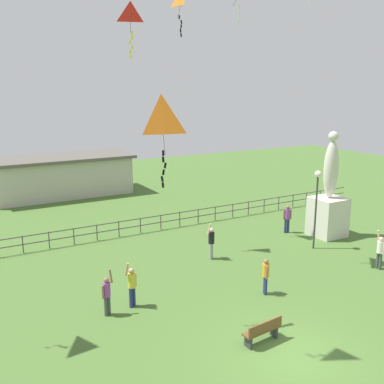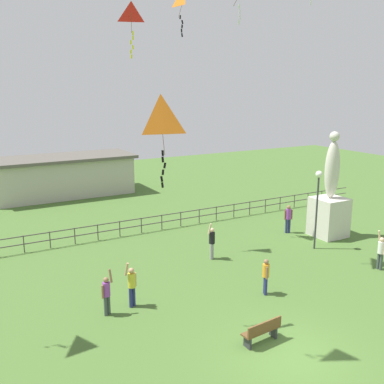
# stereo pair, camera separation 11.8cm
# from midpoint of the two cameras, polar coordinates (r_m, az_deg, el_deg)

# --- Properties ---
(ground_plane) EXTENTS (80.00, 80.00, 0.00)m
(ground_plane) POSITION_cam_midpoint_polar(r_m,az_deg,el_deg) (15.94, 12.33, -19.63)
(ground_plane) COLOR #476B2D
(statue_monument) EXTENTS (1.78, 1.78, 6.15)m
(statue_monument) POSITION_cam_midpoint_polar(r_m,az_deg,el_deg) (27.24, 17.27, -1.57)
(statue_monument) COLOR beige
(statue_monument) RESTS_ON ground_plane
(lamppost) EXTENTS (0.36, 0.36, 4.30)m
(lamppost) POSITION_cam_midpoint_polar(r_m,az_deg,el_deg) (24.54, 15.89, -0.05)
(lamppost) COLOR #38383D
(lamppost) RESTS_ON ground_plane
(park_bench) EXTENTS (1.53, 0.55, 0.85)m
(park_bench) POSITION_cam_midpoint_polar(r_m,az_deg,el_deg) (16.16, 9.15, -17.07)
(park_bench) COLOR brown
(park_bench) RESTS_ON ground_plane
(person_0) EXTENTS (0.30, 0.49, 1.90)m
(person_0) POSITION_cam_midpoint_polar(r_m,az_deg,el_deg) (23.36, 23.09, -6.90)
(person_0) COLOR #3F4C47
(person_0) RESTS_ON ground_plane
(person_1) EXTENTS (0.49, 0.32, 1.71)m
(person_1) POSITION_cam_midpoint_polar(r_m,az_deg,el_deg) (27.38, 12.30, -3.15)
(person_1) COLOR navy
(person_1) RESTS_ON ground_plane
(person_2) EXTENTS (0.53, 0.31, 1.93)m
(person_2) POSITION_cam_midpoint_polar(r_m,az_deg,el_deg) (18.21, -7.51, -11.55)
(person_2) COLOR navy
(person_2) RESTS_ON ground_plane
(person_3) EXTENTS (0.49, 0.29, 1.83)m
(person_3) POSITION_cam_midpoint_polar(r_m,az_deg,el_deg) (17.77, -10.65, -12.52)
(person_3) COLOR #3F4C47
(person_3) RESTS_ON ground_plane
(person_4) EXTENTS (0.29, 0.44, 1.57)m
(person_4) POSITION_cam_midpoint_polar(r_m,az_deg,el_deg) (19.34, 9.57, -10.31)
(person_4) COLOR navy
(person_4) RESTS_ON ground_plane
(person_5) EXTENTS (0.49, 0.38, 1.94)m
(person_5) POSITION_cam_midpoint_polar(r_m,az_deg,el_deg) (22.80, 2.69, -6.23)
(person_5) COLOR #99999E
(person_5) RESTS_ON ground_plane
(kite_1) EXTENTS (1.06, 0.91, 2.55)m
(kite_1) POSITION_cam_midpoint_polar(r_m,az_deg,el_deg) (23.00, -7.57, 21.50)
(kite_1) COLOR red
(kite_4) EXTENTS (1.15, 0.76, 3.14)m
(kite_4) POSITION_cam_midpoint_polar(r_m,az_deg,el_deg) (15.30, -3.76, 9.47)
(kite_4) COLOR orange
(waterfront_railing) EXTENTS (36.01, 0.06, 0.95)m
(waterfront_railing) POSITION_cam_midpoint_polar(r_m,az_deg,el_deg) (26.60, -8.65, -4.30)
(waterfront_railing) COLOR #4C4742
(waterfront_railing) RESTS_ON ground_plane
(pavilion_building) EXTENTS (11.35, 4.70, 3.18)m
(pavilion_building) POSITION_cam_midpoint_polar(r_m,az_deg,el_deg) (37.39, -16.13, 2.00)
(pavilion_building) COLOR #B7B2A3
(pavilion_building) RESTS_ON ground_plane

